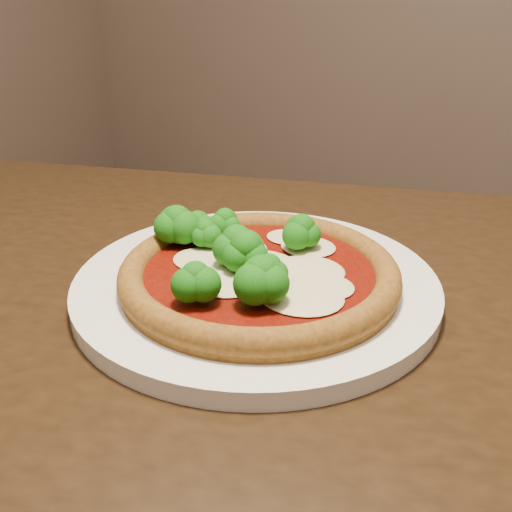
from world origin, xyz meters
The scene contains 3 objects.
dining_table centered at (-0.06, 0.08, 0.66)m, with size 1.49×1.22×0.75m.
plate centered at (-0.09, 0.16, 0.76)m, with size 0.36×0.36×0.02m, color white.
pizza centered at (-0.09, 0.15, 0.79)m, with size 0.27×0.27×0.06m.
Camera 1 is at (0.15, -0.28, 1.03)m, focal length 40.00 mm.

